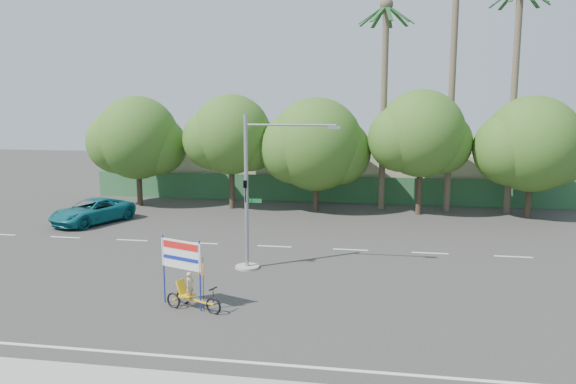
# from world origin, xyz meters

# --- Properties ---
(ground) EXTENTS (120.00, 120.00, 0.00)m
(ground) POSITION_xyz_m (0.00, 0.00, 0.00)
(ground) COLOR #33302D
(ground) RESTS_ON ground
(fence) EXTENTS (38.00, 0.08, 2.00)m
(fence) POSITION_xyz_m (0.00, 21.50, 1.00)
(fence) COLOR #336B3D
(fence) RESTS_ON ground
(building_left) EXTENTS (12.00, 8.00, 4.00)m
(building_left) POSITION_xyz_m (-10.00, 26.00, 2.00)
(building_left) COLOR #B9B093
(building_left) RESTS_ON ground
(building_right) EXTENTS (14.00, 8.00, 3.60)m
(building_right) POSITION_xyz_m (8.00, 26.00, 1.80)
(building_right) COLOR #B9B093
(building_right) RESTS_ON ground
(tree_far_left) EXTENTS (7.14, 6.00, 7.96)m
(tree_far_left) POSITION_xyz_m (-14.05, 18.00, 4.76)
(tree_far_left) COLOR #473828
(tree_far_left) RESTS_ON ground
(tree_left) EXTENTS (6.66, 5.60, 8.07)m
(tree_left) POSITION_xyz_m (-7.05, 18.00, 5.06)
(tree_left) COLOR #473828
(tree_left) RESTS_ON ground
(tree_center) EXTENTS (7.62, 6.40, 7.85)m
(tree_center) POSITION_xyz_m (-1.05, 18.00, 4.47)
(tree_center) COLOR #473828
(tree_center) RESTS_ON ground
(tree_right) EXTENTS (6.90, 5.80, 8.36)m
(tree_right) POSITION_xyz_m (5.95, 18.00, 5.24)
(tree_right) COLOR #473828
(tree_right) RESTS_ON ground
(tree_far_right) EXTENTS (7.38, 6.20, 7.94)m
(tree_far_right) POSITION_xyz_m (12.95, 18.00, 4.64)
(tree_far_right) COLOR #473828
(tree_far_right) RESTS_ON ground
(palm_tall) EXTENTS (3.73, 3.79, 17.45)m
(palm_tall) POSITION_xyz_m (8.00, 19.50, 10.46)
(palm_tall) COLOR #70604C
(palm_tall) RESTS_ON ground
(palm_mid) EXTENTS (3.73, 3.79, 15.45)m
(palm_mid) POSITION_xyz_m (12.00, 19.50, 9.40)
(palm_mid) COLOR #70604C
(palm_mid) RESTS_ON ground
(palm_short) EXTENTS (3.73, 3.79, 14.45)m
(palm_short) POSITION_xyz_m (3.50, 19.50, 8.86)
(palm_short) COLOR #70604C
(palm_short) RESTS_ON ground
(traffic_signal) EXTENTS (4.72, 1.10, 7.00)m
(traffic_signal) POSITION_xyz_m (-2.20, 3.98, 2.92)
(traffic_signal) COLOR gray
(traffic_signal) RESTS_ON ground
(trike_billboard) EXTENTS (2.55, 1.20, 2.66)m
(trike_billboard) POSITION_xyz_m (-3.49, -1.25, 1.07)
(trike_billboard) COLOR black
(trike_billboard) RESTS_ON ground
(pickup_truck) EXTENTS (4.36, 5.97, 1.51)m
(pickup_truck) POSITION_xyz_m (-14.35, 11.73, 0.75)
(pickup_truck) COLOR #106772
(pickup_truck) RESTS_ON ground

